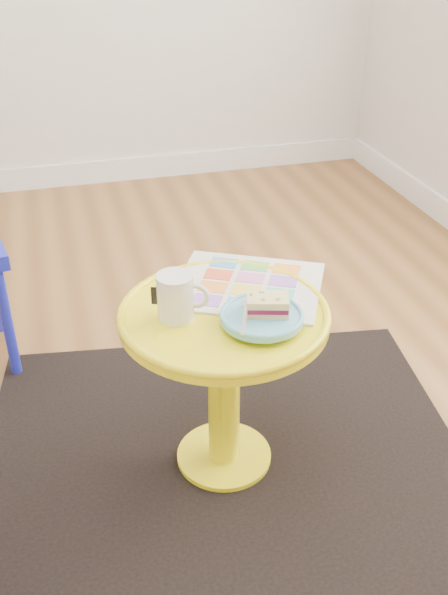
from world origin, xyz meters
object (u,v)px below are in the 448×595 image
object	(u,v)px
plate	(262,317)
newspaper	(248,285)
side_table	(224,358)
mug	(177,296)

from	to	relation	value
plate	newspaper	bearing A→B (deg)	82.56
side_table	newspaper	xyz separation A→B (m)	(0.09, 0.10, 0.14)
mug	plate	distance (m)	0.20
newspaper	side_table	bearing A→B (deg)	-104.50
side_table	newspaper	distance (m)	0.19
mug	plate	world-z (taller)	mug
side_table	newspaper	size ratio (longest dim) A/B	1.40
mug	newspaper	bearing A→B (deg)	46.18
side_table	mug	bearing A→B (deg)	176.50
newspaper	plate	bearing A→B (deg)	-69.75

